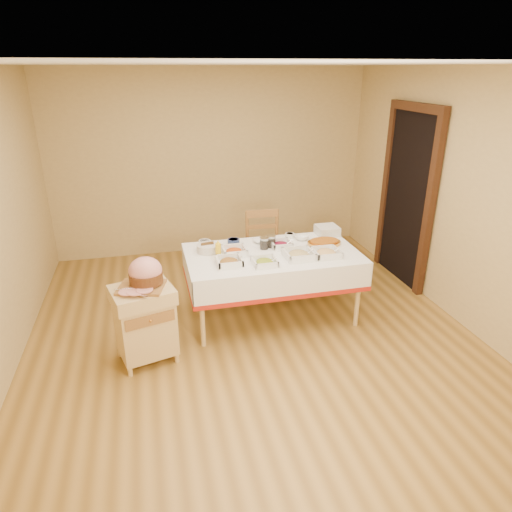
{
  "coord_description": "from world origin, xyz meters",
  "views": [
    {
      "loc": [
        -0.93,
        -4.0,
        2.58
      ],
      "look_at": [
        0.1,
        0.2,
        0.78
      ],
      "focal_mm": 32.0,
      "sensor_mm": 36.0,
      "label": 1
    }
  ],
  "objects_px": {
    "butcher_cart": "(145,320)",
    "bread_basket": "(208,248)",
    "ham_on_board": "(145,274)",
    "preserve_jar_left": "(264,244)",
    "dining_chair": "(264,250)",
    "brass_platter": "(324,242)",
    "mustard_bottle": "(218,250)",
    "dining_table": "(272,267)",
    "preserve_jar_right": "(271,242)",
    "plate_stack": "(327,230)"
  },
  "relations": [
    {
      "from": "butcher_cart",
      "to": "plate_stack",
      "type": "distance_m",
      "value": 2.35
    },
    {
      "from": "dining_chair",
      "to": "preserve_jar_right",
      "type": "xyz_separation_m",
      "value": [
        -0.07,
        -0.55,
        0.32
      ]
    },
    {
      "from": "dining_table",
      "to": "dining_chair",
      "type": "height_order",
      "value": "dining_chair"
    },
    {
      "from": "butcher_cart",
      "to": "dining_chair",
      "type": "relative_size",
      "value": 0.77
    },
    {
      "from": "ham_on_board",
      "to": "bread_basket",
      "type": "bearing_deg",
      "value": 45.46
    },
    {
      "from": "bread_basket",
      "to": "brass_platter",
      "type": "bearing_deg",
      "value": -3.73
    },
    {
      "from": "butcher_cart",
      "to": "bread_basket",
      "type": "height_order",
      "value": "bread_basket"
    },
    {
      "from": "butcher_cart",
      "to": "preserve_jar_left",
      "type": "bearing_deg",
      "value": 26.34
    },
    {
      "from": "preserve_jar_left",
      "to": "preserve_jar_right",
      "type": "relative_size",
      "value": 0.96
    },
    {
      "from": "dining_chair",
      "to": "brass_platter",
      "type": "bearing_deg",
      "value": -49.76
    },
    {
      "from": "butcher_cart",
      "to": "dining_chair",
      "type": "xyz_separation_m",
      "value": [
        1.46,
        1.23,
        0.07
      ]
    },
    {
      "from": "dining_chair",
      "to": "plate_stack",
      "type": "xyz_separation_m",
      "value": [
        0.67,
        -0.33,
        0.31
      ]
    },
    {
      "from": "dining_chair",
      "to": "ham_on_board",
      "type": "distance_m",
      "value": 1.89
    },
    {
      "from": "dining_chair",
      "to": "brass_platter",
      "type": "xyz_separation_m",
      "value": [
        0.52,
        -0.62,
        0.28
      ]
    },
    {
      "from": "preserve_jar_left",
      "to": "plate_stack",
      "type": "distance_m",
      "value": 0.87
    },
    {
      "from": "dining_chair",
      "to": "ham_on_board",
      "type": "bearing_deg",
      "value": -139.78
    },
    {
      "from": "plate_stack",
      "to": "brass_platter",
      "type": "relative_size",
      "value": 0.65
    },
    {
      "from": "dining_table",
      "to": "butcher_cart",
      "type": "relative_size",
      "value": 2.43
    },
    {
      "from": "preserve_jar_right",
      "to": "dining_chair",
      "type": "bearing_deg",
      "value": 82.73
    },
    {
      "from": "brass_platter",
      "to": "mustard_bottle",
      "type": "bearing_deg",
      "value": -176.16
    },
    {
      "from": "bread_basket",
      "to": "dining_table",
      "type": "bearing_deg",
      "value": -15.3
    },
    {
      "from": "bread_basket",
      "to": "brass_platter",
      "type": "relative_size",
      "value": 0.6
    },
    {
      "from": "mustard_bottle",
      "to": "plate_stack",
      "type": "bearing_deg",
      "value": 15.43
    },
    {
      "from": "dining_table",
      "to": "brass_platter",
      "type": "height_order",
      "value": "brass_platter"
    },
    {
      "from": "preserve_jar_right",
      "to": "mustard_bottle",
      "type": "distance_m",
      "value": 0.62
    },
    {
      "from": "preserve_jar_left",
      "to": "bread_basket",
      "type": "xyz_separation_m",
      "value": [
        -0.61,
        0.05,
        -0.01
      ]
    },
    {
      "from": "dining_table",
      "to": "preserve_jar_right",
      "type": "xyz_separation_m",
      "value": [
        0.03,
        0.16,
        0.22
      ]
    },
    {
      "from": "preserve_jar_left",
      "to": "plate_stack",
      "type": "bearing_deg",
      "value": 17.44
    },
    {
      "from": "butcher_cart",
      "to": "dining_chair",
      "type": "distance_m",
      "value": 1.91
    },
    {
      "from": "plate_stack",
      "to": "bread_basket",
      "type": "bearing_deg",
      "value": -171.77
    },
    {
      "from": "preserve_jar_left",
      "to": "bread_basket",
      "type": "bearing_deg",
      "value": 175.02
    },
    {
      "from": "dining_table",
      "to": "plate_stack",
      "type": "relative_size",
      "value": 7.44
    },
    {
      "from": "dining_chair",
      "to": "ham_on_board",
      "type": "xyz_separation_m",
      "value": [
        -1.42,
        -1.2,
        0.37
      ]
    },
    {
      "from": "butcher_cart",
      "to": "brass_platter",
      "type": "height_order",
      "value": "brass_platter"
    },
    {
      "from": "ham_on_board",
      "to": "plate_stack",
      "type": "relative_size",
      "value": 1.72
    },
    {
      "from": "ham_on_board",
      "to": "mustard_bottle",
      "type": "bearing_deg",
      "value": 33.97
    },
    {
      "from": "ham_on_board",
      "to": "mustard_bottle",
      "type": "relative_size",
      "value": 2.27
    },
    {
      "from": "dining_chair",
      "to": "butcher_cart",
      "type": "bearing_deg",
      "value": -139.84
    },
    {
      "from": "preserve_jar_left",
      "to": "dining_chair",
      "type": "bearing_deg",
      "value": 75.08
    },
    {
      "from": "dining_table",
      "to": "preserve_jar_left",
      "type": "distance_m",
      "value": 0.26
    },
    {
      "from": "preserve_jar_left",
      "to": "bread_basket",
      "type": "height_order",
      "value": "preserve_jar_left"
    },
    {
      "from": "butcher_cart",
      "to": "ham_on_board",
      "type": "relative_size",
      "value": 1.78
    },
    {
      "from": "bread_basket",
      "to": "plate_stack",
      "type": "bearing_deg",
      "value": 8.23
    },
    {
      "from": "butcher_cart",
      "to": "brass_platter",
      "type": "relative_size",
      "value": 1.98
    },
    {
      "from": "mustard_bottle",
      "to": "ham_on_board",
      "type": "bearing_deg",
      "value": -146.03
    },
    {
      "from": "ham_on_board",
      "to": "preserve_jar_left",
      "type": "xyz_separation_m",
      "value": [
        1.26,
        0.61,
        -0.05
      ]
    },
    {
      "from": "bread_basket",
      "to": "plate_stack",
      "type": "distance_m",
      "value": 1.45
    },
    {
      "from": "ham_on_board",
      "to": "bread_basket",
      "type": "xyz_separation_m",
      "value": [
        0.65,
        0.66,
        -0.07
      ]
    },
    {
      "from": "mustard_bottle",
      "to": "brass_platter",
      "type": "xyz_separation_m",
      "value": [
        1.2,
        0.08,
        -0.06
      ]
    },
    {
      "from": "plate_stack",
      "to": "brass_platter",
      "type": "height_order",
      "value": "plate_stack"
    }
  ]
}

